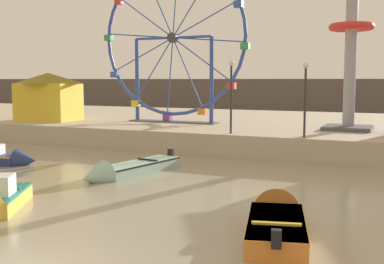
{
  "coord_description": "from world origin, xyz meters",
  "views": [
    {
      "loc": [
        7.98,
        -7.63,
        4.3
      ],
      "look_at": [
        -0.59,
        11.03,
        2.11
      ],
      "focal_mm": 45.92,
      "sensor_mm": 36.0,
      "label": 1
    }
  ],
  "objects_px": {
    "motorboat_orange_hull": "(276,220)",
    "carnival_booth_yellow_awning": "(48,96)",
    "motorboat_seafoam": "(124,170)",
    "promenade_lamp_near": "(305,89)",
    "ferris_wheel_blue_frame": "(173,41)",
    "drop_tower_steel_tower": "(351,32)",
    "promenade_lamp_far": "(231,86)"
  },
  "relations": [
    {
      "from": "ferris_wheel_blue_frame",
      "to": "carnival_booth_yellow_awning",
      "type": "distance_m",
      "value": 10.28
    },
    {
      "from": "drop_tower_steel_tower",
      "to": "ferris_wheel_blue_frame",
      "type": "bearing_deg",
      "value": 178.39
    },
    {
      "from": "ferris_wheel_blue_frame",
      "to": "carnival_booth_yellow_awning",
      "type": "height_order",
      "value": "ferris_wheel_blue_frame"
    },
    {
      "from": "motorboat_orange_hull",
      "to": "promenade_lamp_near",
      "type": "bearing_deg",
      "value": -6.47
    },
    {
      "from": "drop_tower_steel_tower",
      "to": "carnival_booth_yellow_awning",
      "type": "height_order",
      "value": "drop_tower_steel_tower"
    },
    {
      "from": "ferris_wheel_blue_frame",
      "to": "promenade_lamp_near",
      "type": "relative_size",
      "value": 2.92
    },
    {
      "from": "motorboat_orange_hull",
      "to": "promenade_lamp_far",
      "type": "bearing_deg",
      "value": 10.76
    },
    {
      "from": "ferris_wheel_blue_frame",
      "to": "promenade_lamp_near",
      "type": "xyz_separation_m",
      "value": [
        10.48,
        -5.38,
        -3.19
      ]
    },
    {
      "from": "motorboat_seafoam",
      "to": "promenade_lamp_near",
      "type": "relative_size",
      "value": 1.56
    },
    {
      "from": "motorboat_orange_hull",
      "to": "ferris_wheel_blue_frame",
      "type": "relative_size",
      "value": 0.43
    },
    {
      "from": "ferris_wheel_blue_frame",
      "to": "drop_tower_steel_tower",
      "type": "bearing_deg",
      "value": -1.61
    },
    {
      "from": "motorboat_seafoam",
      "to": "drop_tower_steel_tower",
      "type": "xyz_separation_m",
      "value": [
        8.11,
        12.4,
        6.85
      ]
    },
    {
      "from": "motorboat_orange_hull",
      "to": "motorboat_seafoam",
      "type": "height_order",
      "value": "motorboat_orange_hull"
    },
    {
      "from": "promenade_lamp_near",
      "to": "ferris_wheel_blue_frame",
      "type": "bearing_deg",
      "value": 152.84
    },
    {
      "from": "drop_tower_steel_tower",
      "to": "promenade_lamp_far",
      "type": "relative_size",
      "value": 3.35
    },
    {
      "from": "motorboat_seafoam",
      "to": "drop_tower_steel_tower",
      "type": "bearing_deg",
      "value": 156.63
    },
    {
      "from": "motorboat_seafoam",
      "to": "carnival_booth_yellow_awning",
      "type": "xyz_separation_m",
      "value": [
        -13.15,
        10.28,
        2.84
      ]
    },
    {
      "from": "motorboat_seafoam",
      "to": "carnival_booth_yellow_awning",
      "type": "distance_m",
      "value": 16.93
    },
    {
      "from": "ferris_wheel_blue_frame",
      "to": "promenade_lamp_near",
      "type": "bearing_deg",
      "value": -27.16
    },
    {
      "from": "promenade_lamp_far",
      "to": "motorboat_orange_hull",
      "type": "bearing_deg",
      "value": -64.39
    },
    {
      "from": "motorboat_seafoam",
      "to": "carnival_booth_yellow_awning",
      "type": "relative_size",
      "value": 1.26
    },
    {
      "from": "motorboat_orange_hull",
      "to": "carnival_booth_yellow_awning",
      "type": "distance_m",
      "value": 26.49
    },
    {
      "from": "drop_tower_steel_tower",
      "to": "promenade_lamp_near",
      "type": "height_order",
      "value": "drop_tower_steel_tower"
    },
    {
      "from": "promenade_lamp_near",
      "to": "motorboat_orange_hull",
      "type": "bearing_deg",
      "value": -81.62
    },
    {
      "from": "carnival_booth_yellow_awning",
      "to": "ferris_wheel_blue_frame",
      "type": "bearing_deg",
      "value": 11.49
    },
    {
      "from": "ferris_wheel_blue_frame",
      "to": "carnival_booth_yellow_awning",
      "type": "bearing_deg",
      "value": -165.03
    },
    {
      "from": "promenade_lamp_far",
      "to": "motorboat_seafoam",
      "type": "bearing_deg",
      "value": -107.04
    },
    {
      "from": "drop_tower_steel_tower",
      "to": "promenade_lamp_far",
      "type": "bearing_deg",
      "value": -140.09
    },
    {
      "from": "drop_tower_steel_tower",
      "to": "promenade_lamp_near",
      "type": "bearing_deg",
      "value": -107.63
    },
    {
      "from": "motorboat_orange_hull",
      "to": "carnival_booth_yellow_awning",
      "type": "relative_size",
      "value": 1.02
    },
    {
      "from": "drop_tower_steel_tower",
      "to": "motorboat_orange_hull",
      "type": "bearing_deg",
      "value": -89.28
    },
    {
      "from": "promenade_lamp_far",
      "to": "promenade_lamp_near",
      "type": "bearing_deg",
      "value": -2.63
    }
  ]
}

